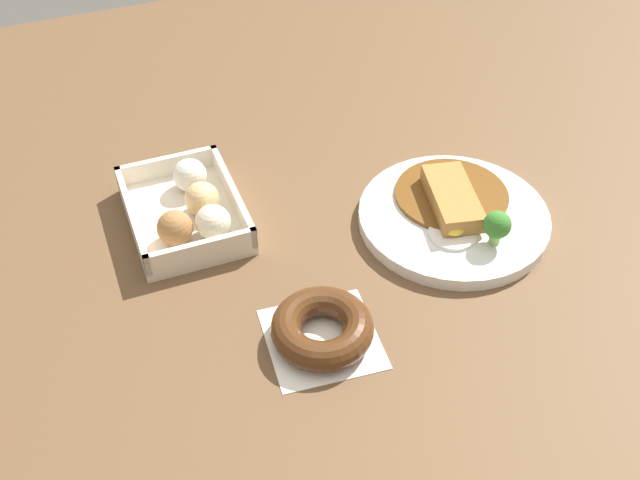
{
  "coord_description": "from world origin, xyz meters",
  "views": [
    {
      "loc": [
        -0.64,
        0.31,
        0.69
      ],
      "look_at": [
        0.02,
        0.05,
        0.03
      ],
      "focal_mm": 43.87,
      "sensor_mm": 36.0,
      "label": 1
    }
  ],
  "objects": [
    {
      "name": "ground_plane",
      "position": [
        0.0,
        0.0,
        0.0
      ],
      "size": [
        1.6,
        1.6,
        0.0
      ],
      "primitive_type": "plane",
      "color": "brown"
    },
    {
      "name": "donut_box",
      "position": [
        0.14,
        0.18,
        0.02
      ],
      "size": [
        0.19,
        0.14,
        0.06
      ],
      "color": "beige",
      "rests_on": "ground_plane"
    },
    {
      "name": "chocolate_ring_donut",
      "position": [
        -0.11,
        0.09,
        0.02
      ],
      "size": [
        0.14,
        0.14,
        0.04
      ],
      "color": "white",
      "rests_on": "ground_plane"
    },
    {
      "name": "curry_plate",
      "position": [
        0.02,
        -0.14,
        0.01
      ],
      "size": [
        0.25,
        0.25,
        0.07
      ],
      "color": "white",
      "rests_on": "ground_plane"
    }
  ]
}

